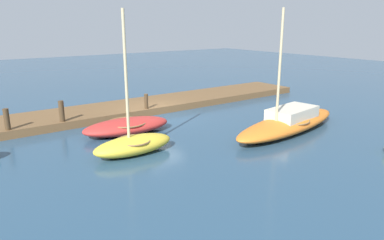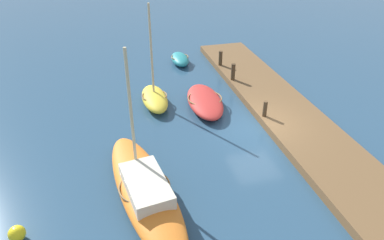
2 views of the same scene
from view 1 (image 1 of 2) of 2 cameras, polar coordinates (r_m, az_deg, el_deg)
ground_plane at (r=20.68m, az=-5.34°, el=0.64°), size 84.00×84.00×0.00m
dock_platform at (r=22.35m, az=-8.01°, el=2.21°), size 23.94×3.45×0.41m
rowboat_yellow at (r=14.75m, az=-9.40°, el=-3.77°), size 3.44×1.49×5.75m
motorboat_red at (r=17.54m, az=-10.43°, el=-0.96°), size 4.45×2.22×0.73m
sailboat_orange at (r=18.19m, az=15.32°, el=-0.30°), size 8.06×3.06×5.87m
mooring_post_west at (r=20.71m, az=-7.37°, el=3.00°), size 0.22×0.22×0.87m
mooring_post_mid_west at (r=18.95m, az=-20.22°, el=1.33°), size 0.26×0.26×1.06m
mooring_post_mid_east at (r=18.48m, az=-27.62°, el=0.09°), size 0.25×0.25×1.01m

